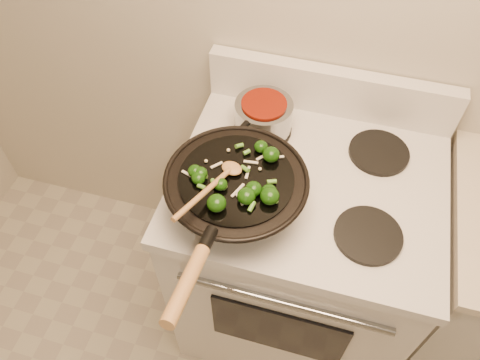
# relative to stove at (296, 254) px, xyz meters

# --- Properties ---
(stove) EXTENTS (0.78, 0.67, 1.08)m
(stove) POSITION_rel_stove_xyz_m (0.00, 0.00, 0.00)
(stove) COLOR white
(stove) RESTS_ON ground
(wok) EXTENTS (0.38, 0.63, 0.21)m
(wok) POSITION_rel_stove_xyz_m (-0.18, -0.16, 0.53)
(wok) COLOR black
(wok) RESTS_ON stove
(stirfry) EXTENTS (0.26, 0.25, 0.04)m
(stirfry) POSITION_rel_stove_xyz_m (-0.16, -0.18, 0.59)
(stirfry) COLOR #133908
(stirfry) RESTS_ON wok
(wooden_spoon) EXTENTS (0.11, 0.25, 0.06)m
(wooden_spoon) POSITION_rel_stove_xyz_m (-0.22, -0.20, 0.60)
(wooden_spoon) COLOR #AE7A45
(wooden_spoon) RESTS_ON wok
(saucepan) EXTENTS (0.18, 0.27, 0.10)m
(saucepan) POSITION_rel_stove_xyz_m (-0.18, 0.15, 0.51)
(saucepan) COLOR gray
(saucepan) RESTS_ON stove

